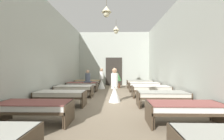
{
  "coord_description": "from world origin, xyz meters",
  "views": [
    {
      "loc": [
        0.19,
        -6.82,
        1.46
      ],
      "look_at": [
        0.0,
        0.33,
        1.39
      ],
      "focal_mm": 24.5,
      "sensor_mm": 36.0,
      "label": 1
    }
  ],
  "objects_px": {
    "bed_left_row_1": "(35,107)",
    "bed_left_row_4": "(82,84)",
    "bed_left_row_2": "(61,95)",
    "bed_right_row_5": "(139,82)",
    "bed_right_row_1": "(185,108)",
    "potted_plant": "(117,78)",
    "bed_right_row_2": "(162,95)",
    "bed_right_row_4": "(144,85)",
    "nurse_far_aisle": "(115,90)",
    "patient_seated_primary": "(88,78)",
    "bed_left_row_5": "(88,82)",
    "nurse_near_aisle": "(114,81)",
    "bed_right_row_3": "(151,89)",
    "nurse_mid_aisle": "(102,81)",
    "bed_left_row_3": "(74,88)"
  },
  "relations": [
    {
      "from": "bed_left_row_1",
      "to": "nurse_far_aisle",
      "type": "relative_size",
      "value": 1.28
    },
    {
      "from": "patient_seated_primary",
      "to": "bed_right_row_4",
      "type": "bearing_deg",
      "value": 0.08
    },
    {
      "from": "bed_right_row_1",
      "to": "potted_plant",
      "type": "distance_m",
      "value": 7.66
    },
    {
      "from": "nurse_near_aisle",
      "to": "bed_right_row_4",
      "type": "bearing_deg",
      "value": 177.57
    },
    {
      "from": "bed_right_row_1",
      "to": "bed_left_row_2",
      "type": "relative_size",
      "value": 1.0
    },
    {
      "from": "bed_right_row_2",
      "to": "bed_right_row_3",
      "type": "distance_m",
      "value": 1.89
    },
    {
      "from": "nurse_far_aisle",
      "to": "potted_plant",
      "type": "relative_size",
      "value": 1.22
    },
    {
      "from": "bed_right_row_1",
      "to": "potted_plant",
      "type": "bearing_deg",
      "value": 102.58
    },
    {
      "from": "patient_seated_primary",
      "to": "bed_left_row_5",
      "type": "bearing_deg",
      "value": 100.44
    },
    {
      "from": "bed_right_row_1",
      "to": "nurse_far_aisle",
      "type": "xyz_separation_m",
      "value": [
        -1.84,
        2.65,
        0.09
      ]
    },
    {
      "from": "bed_right_row_2",
      "to": "bed_right_row_4",
      "type": "bearing_deg",
      "value": 90.0
    },
    {
      "from": "bed_right_row_1",
      "to": "nurse_far_aisle",
      "type": "height_order",
      "value": "nurse_far_aisle"
    },
    {
      "from": "bed_left_row_1",
      "to": "patient_seated_primary",
      "type": "height_order",
      "value": "patient_seated_primary"
    },
    {
      "from": "bed_left_row_1",
      "to": "bed_right_row_4",
      "type": "relative_size",
      "value": 1.0
    },
    {
      "from": "bed_left_row_3",
      "to": "potted_plant",
      "type": "relative_size",
      "value": 1.56
    },
    {
      "from": "bed_right_row_1",
      "to": "nurse_near_aisle",
      "type": "distance_m",
      "value": 7.45
    },
    {
      "from": "bed_right_row_1",
      "to": "bed_right_row_3",
      "type": "height_order",
      "value": "same"
    },
    {
      "from": "bed_right_row_4",
      "to": "bed_right_row_1",
      "type": "bearing_deg",
      "value": -90.0
    },
    {
      "from": "bed_right_row_3",
      "to": "nurse_mid_aisle",
      "type": "bearing_deg",
      "value": 131.38
    },
    {
      "from": "bed_right_row_5",
      "to": "nurse_far_aisle",
      "type": "relative_size",
      "value": 1.28
    },
    {
      "from": "bed_left_row_4",
      "to": "bed_left_row_1",
      "type": "bearing_deg",
      "value": -90.0
    },
    {
      "from": "bed_right_row_2",
      "to": "bed_right_row_3",
      "type": "height_order",
      "value": "same"
    },
    {
      "from": "bed_right_row_2",
      "to": "bed_left_row_5",
      "type": "xyz_separation_m",
      "value": [
        -3.92,
        5.68,
        0.0
      ]
    },
    {
      "from": "bed_right_row_1",
      "to": "bed_right_row_3",
      "type": "relative_size",
      "value": 1.0
    },
    {
      "from": "bed_right_row_5",
      "to": "nurse_near_aisle",
      "type": "bearing_deg",
      "value": -169.04
    },
    {
      "from": "bed_left_row_5",
      "to": "patient_seated_primary",
      "type": "relative_size",
      "value": 2.37
    },
    {
      "from": "bed_left_row_3",
      "to": "bed_right_row_1",
      "type": "bearing_deg",
      "value": -44.01
    },
    {
      "from": "bed_left_row_1",
      "to": "bed_left_row_2",
      "type": "distance_m",
      "value": 1.89
    },
    {
      "from": "bed_right_row_5",
      "to": "potted_plant",
      "type": "relative_size",
      "value": 1.56
    },
    {
      "from": "bed_left_row_4",
      "to": "nurse_mid_aisle",
      "type": "height_order",
      "value": "nurse_mid_aisle"
    },
    {
      "from": "bed_left_row_5",
      "to": "nurse_mid_aisle",
      "type": "relative_size",
      "value": 1.28
    },
    {
      "from": "bed_right_row_3",
      "to": "nurse_near_aisle",
      "type": "bearing_deg",
      "value": 118.9
    },
    {
      "from": "nurse_near_aisle",
      "to": "bed_left_row_4",
      "type": "bearing_deg",
      "value": 73.49
    },
    {
      "from": "bed_left_row_1",
      "to": "nurse_mid_aisle",
      "type": "xyz_separation_m",
      "value": [
        1.11,
        6.98,
        0.09
      ]
    },
    {
      "from": "bed_left_row_2",
      "to": "bed_right_row_5",
      "type": "relative_size",
      "value": 1.0
    },
    {
      "from": "bed_right_row_3",
      "to": "nurse_mid_aisle",
      "type": "relative_size",
      "value": 1.28
    },
    {
      "from": "bed_right_row_1",
      "to": "nurse_far_aisle",
      "type": "relative_size",
      "value": 1.28
    },
    {
      "from": "bed_right_row_2",
      "to": "potted_plant",
      "type": "relative_size",
      "value": 1.56
    },
    {
      "from": "bed_right_row_2",
      "to": "patient_seated_primary",
      "type": "relative_size",
      "value": 2.37
    },
    {
      "from": "bed_left_row_1",
      "to": "bed_left_row_4",
      "type": "height_order",
      "value": "same"
    },
    {
      "from": "bed_left_row_4",
      "to": "nurse_near_aisle",
      "type": "height_order",
      "value": "nurse_near_aisle"
    },
    {
      "from": "bed_left_row_3",
      "to": "bed_left_row_5",
      "type": "bearing_deg",
      "value": 90.0
    },
    {
      "from": "bed_left_row_1",
      "to": "bed_right_row_4",
      "type": "distance_m",
      "value": 6.9
    },
    {
      "from": "bed_right_row_1",
      "to": "bed_right_row_4",
      "type": "relative_size",
      "value": 1.0
    },
    {
      "from": "bed_left_row_4",
      "to": "nurse_mid_aisle",
      "type": "distance_m",
      "value": 1.71
    },
    {
      "from": "bed_right_row_4",
      "to": "nurse_far_aisle",
      "type": "relative_size",
      "value": 1.28
    },
    {
      "from": "bed_right_row_1",
      "to": "bed_left_row_2",
      "type": "bearing_deg",
      "value": 154.22
    },
    {
      "from": "bed_left_row_5",
      "to": "potted_plant",
      "type": "height_order",
      "value": "potted_plant"
    },
    {
      "from": "bed_left_row_3",
      "to": "bed_right_row_2",
      "type": "bearing_deg",
      "value": -25.78
    },
    {
      "from": "bed_left_row_2",
      "to": "bed_right_row_2",
      "type": "bearing_deg",
      "value": 0.0
    }
  ]
}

